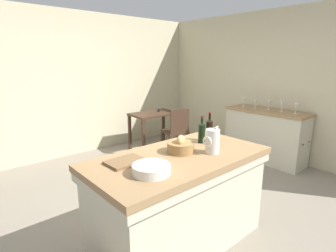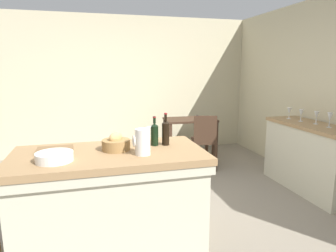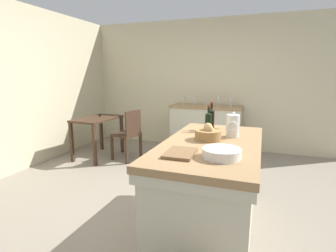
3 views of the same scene
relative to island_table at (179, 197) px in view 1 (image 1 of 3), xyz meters
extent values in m
plane|color=gray|center=(0.42, 0.60, -0.49)|extent=(6.76, 6.76, 0.00)
cube|color=beige|center=(0.42, 3.20, 0.81)|extent=(5.32, 0.12, 2.60)
cube|color=beige|center=(3.02, 0.60, 0.81)|extent=(0.12, 5.20, 2.60)
cube|color=#99754C|center=(0.00, 0.00, 0.38)|extent=(1.69, 0.87, 0.06)
cube|color=beige|center=(0.00, 0.00, 0.31)|extent=(1.67, 0.85, 0.08)
cube|color=beige|center=(0.00, 0.00, -0.07)|extent=(1.61, 0.79, 0.84)
cube|color=#99754C|center=(2.68, 0.61, 0.40)|extent=(0.52, 1.38, 0.04)
cube|color=beige|center=(2.68, 0.61, -0.05)|extent=(0.49, 1.35, 0.86)
sphere|color=brown|center=(2.57, -0.08, -0.01)|extent=(0.03, 0.03, 0.03)
sphere|color=brown|center=(2.80, -0.08, -0.01)|extent=(0.03, 0.03, 0.03)
cube|color=#3D281C|center=(1.59, 2.39, 0.24)|extent=(0.93, 0.61, 0.04)
cube|color=#3D281C|center=(1.17, 2.16, -0.13)|extent=(0.05, 0.05, 0.70)
cube|color=#3D281C|center=(1.99, 2.12, -0.13)|extent=(0.05, 0.05, 0.70)
cube|color=#3D281C|center=(1.19, 2.65, -0.13)|extent=(0.05, 0.05, 0.70)
cube|color=#3D281C|center=(2.02, 2.61, -0.13)|extent=(0.05, 0.05, 0.70)
cylinder|color=black|center=(1.74, 2.43, 0.28)|extent=(0.04, 0.04, 0.05)
cube|color=#3D281C|center=(1.64, 1.83, -0.02)|extent=(0.49, 0.49, 0.04)
cube|color=#3D281C|center=(1.59, 1.66, 0.21)|extent=(0.36, 0.13, 0.42)
cube|color=#3D281C|center=(1.86, 1.95, -0.27)|extent=(0.05, 0.05, 0.44)
cube|color=#3D281C|center=(1.52, 2.05, -0.27)|extent=(0.05, 0.05, 0.44)
cube|color=#3D281C|center=(1.77, 1.61, -0.27)|extent=(0.05, 0.05, 0.44)
cube|color=#3D281C|center=(1.42, 1.71, -0.27)|extent=(0.05, 0.05, 0.44)
cylinder|color=silver|center=(0.27, -0.16, 0.53)|extent=(0.13, 0.13, 0.23)
cone|color=silver|center=(0.33, -0.16, 0.65)|extent=(0.07, 0.04, 0.06)
torus|color=silver|center=(0.20, -0.16, 0.54)|extent=(0.02, 0.10, 0.10)
cylinder|color=silver|center=(-0.44, -0.15, 0.45)|extent=(0.29, 0.29, 0.07)
cylinder|color=olive|center=(0.07, 0.05, 0.46)|extent=(0.25, 0.25, 0.10)
ellipsoid|color=tan|center=(0.07, 0.05, 0.53)|extent=(0.16, 0.14, 0.10)
cube|color=brown|center=(-0.47, 0.16, 0.43)|extent=(0.32, 0.23, 0.02)
cylinder|color=black|center=(0.55, 0.11, 0.52)|extent=(0.07, 0.07, 0.21)
cone|color=black|center=(0.55, 0.11, 0.64)|extent=(0.07, 0.07, 0.03)
cylinder|color=black|center=(0.55, 0.11, 0.69)|extent=(0.03, 0.03, 0.08)
cylinder|color=maroon|center=(0.55, 0.11, 0.72)|extent=(0.03, 0.03, 0.01)
cylinder|color=black|center=(0.44, 0.13, 0.51)|extent=(0.07, 0.07, 0.19)
cone|color=black|center=(0.44, 0.13, 0.62)|extent=(0.07, 0.07, 0.02)
cylinder|color=black|center=(0.44, 0.13, 0.66)|extent=(0.03, 0.03, 0.07)
cylinder|color=maroon|center=(0.44, 0.13, 0.69)|extent=(0.03, 0.03, 0.01)
cylinder|color=white|center=(2.70, 0.14, 0.42)|extent=(0.06, 0.06, 0.00)
cylinder|color=white|center=(2.70, 0.14, 0.46)|extent=(0.01, 0.01, 0.07)
cone|color=white|center=(2.70, 0.14, 0.55)|extent=(0.07, 0.07, 0.10)
cylinder|color=white|center=(2.72, 0.39, 0.42)|extent=(0.06, 0.06, 0.00)
cylinder|color=white|center=(2.72, 0.39, 0.46)|extent=(0.01, 0.01, 0.07)
cone|color=white|center=(2.72, 0.39, 0.56)|extent=(0.07, 0.07, 0.11)
cylinder|color=white|center=(2.73, 0.62, 0.42)|extent=(0.06, 0.06, 0.00)
cylinder|color=white|center=(2.73, 0.62, 0.46)|extent=(0.01, 0.01, 0.07)
cone|color=white|center=(2.73, 0.62, 0.54)|extent=(0.07, 0.07, 0.10)
cylinder|color=white|center=(2.68, 0.85, 0.42)|extent=(0.06, 0.06, 0.00)
cylinder|color=white|center=(2.68, 0.85, 0.46)|extent=(0.01, 0.01, 0.07)
cone|color=white|center=(2.68, 0.85, 0.54)|extent=(0.07, 0.07, 0.10)
cylinder|color=white|center=(2.66, 1.08, 0.42)|extent=(0.06, 0.06, 0.00)
cylinder|color=white|center=(2.66, 1.08, 0.46)|extent=(0.01, 0.01, 0.06)
cone|color=white|center=(2.66, 1.08, 0.54)|extent=(0.07, 0.07, 0.09)
camera|label=1|loc=(-1.59, -1.65, 1.25)|focal=28.54mm
camera|label=2|loc=(-0.16, -2.58, 1.15)|focal=31.68mm
camera|label=3|loc=(-2.36, -0.42, 1.04)|focal=27.86mm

